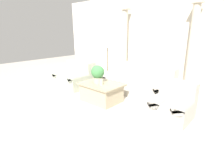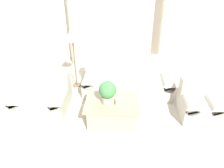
{
  "view_description": "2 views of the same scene",
  "coord_description": "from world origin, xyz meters",
  "px_view_note": "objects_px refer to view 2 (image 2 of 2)",
  "views": [
    {
      "loc": [
        3.22,
        -3.47,
        1.82
      ],
      "look_at": [
        0.36,
        -0.18,
        0.49
      ],
      "focal_mm": 28.0,
      "sensor_mm": 36.0,
      "label": 1
    },
    {
      "loc": [
        0.31,
        -3.91,
        3.07
      ],
      "look_at": [
        0.07,
        0.2,
        0.59
      ],
      "focal_mm": 35.0,
      "sensor_mm": 36.0,
      "label": 2
    }
  ],
  "objects_px": {
    "sofa_long": "(128,79)",
    "coffee_table": "(113,111)",
    "potted_plant": "(108,91)",
    "armchair": "(199,102)",
    "floor_lamp": "(72,38)",
    "loveseat": "(42,95)"
  },
  "relations": [
    {
      "from": "potted_plant",
      "to": "armchair",
      "type": "xyz_separation_m",
      "value": [
        1.93,
        0.34,
        -0.42
      ]
    },
    {
      "from": "sofa_long",
      "to": "floor_lamp",
      "type": "relative_size",
      "value": 1.39
    },
    {
      "from": "sofa_long",
      "to": "coffee_table",
      "type": "xyz_separation_m",
      "value": [
        -0.32,
        -1.25,
        -0.08
      ]
    },
    {
      "from": "loveseat",
      "to": "floor_lamp",
      "type": "distance_m",
      "value": 1.52
    },
    {
      "from": "coffee_table",
      "to": "armchair",
      "type": "bearing_deg",
      "value": 9.83
    },
    {
      "from": "sofa_long",
      "to": "coffee_table",
      "type": "distance_m",
      "value": 1.29
    },
    {
      "from": "potted_plant",
      "to": "floor_lamp",
      "type": "bearing_deg",
      "value": 123.86
    },
    {
      "from": "loveseat",
      "to": "potted_plant",
      "type": "xyz_separation_m",
      "value": [
        1.5,
        -0.41,
        0.41
      ]
    },
    {
      "from": "sofa_long",
      "to": "coffee_table",
      "type": "bearing_deg",
      "value": -104.29
    },
    {
      "from": "sofa_long",
      "to": "coffee_table",
      "type": "relative_size",
      "value": 1.98
    },
    {
      "from": "coffee_table",
      "to": "floor_lamp",
      "type": "distance_m",
      "value": 2.04
    },
    {
      "from": "coffee_table",
      "to": "potted_plant",
      "type": "xyz_separation_m",
      "value": [
        -0.1,
        -0.02,
        0.5
      ]
    },
    {
      "from": "coffee_table",
      "to": "potted_plant",
      "type": "distance_m",
      "value": 0.51
    },
    {
      "from": "potted_plant",
      "to": "floor_lamp",
      "type": "distance_m",
      "value": 1.79
    },
    {
      "from": "sofa_long",
      "to": "floor_lamp",
      "type": "height_order",
      "value": "floor_lamp"
    },
    {
      "from": "loveseat",
      "to": "potted_plant",
      "type": "distance_m",
      "value": 1.61
    },
    {
      "from": "sofa_long",
      "to": "potted_plant",
      "type": "relative_size",
      "value": 4.59
    },
    {
      "from": "floor_lamp",
      "to": "loveseat",
      "type": "bearing_deg",
      "value": -119.29
    },
    {
      "from": "sofa_long",
      "to": "potted_plant",
      "type": "distance_m",
      "value": 1.4
    },
    {
      "from": "loveseat",
      "to": "armchair",
      "type": "height_order",
      "value": "loveseat"
    },
    {
      "from": "loveseat",
      "to": "potted_plant",
      "type": "relative_size",
      "value": 2.4
    },
    {
      "from": "coffee_table",
      "to": "floor_lamp",
      "type": "height_order",
      "value": "floor_lamp"
    }
  ]
}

